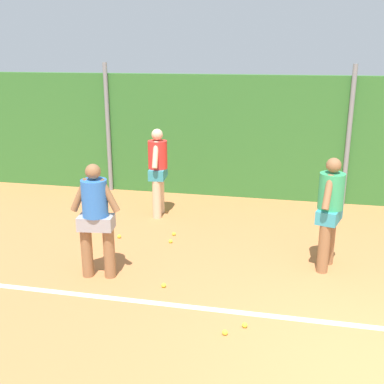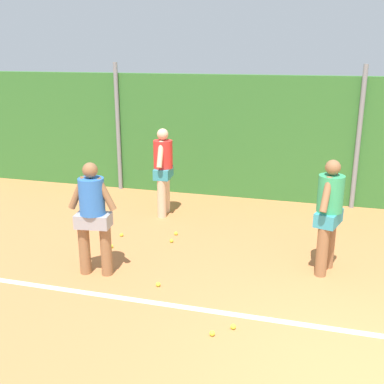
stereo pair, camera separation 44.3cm
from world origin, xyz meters
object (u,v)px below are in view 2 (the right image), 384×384
(tennis_ball_0, at_px, (121,235))
(tennis_ball_1, at_px, (176,233))
(tennis_ball_2, at_px, (111,246))
(tennis_ball_12, at_px, (158,284))
(player_backcourt_far, at_px, (163,167))
(player_foreground_near, at_px, (93,213))
(player_midcourt, at_px, (329,211))
(tennis_ball_7, at_px, (233,327))
(tennis_ball_11, at_px, (172,241))
(tennis_ball_9, at_px, (212,333))

(tennis_ball_0, bearing_deg, tennis_ball_1, 19.23)
(tennis_ball_2, distance_m, tennis_ball_12, 1.63)
(player_backcourt_far, bearing_deg, tennis_ball_12, -167.94)
(player_foreground_near, distance_m, tennis_ball_0, 1.75)
(player_midcourt, relative_size, tennis_ball_7, 26.49)
(tennis_ball_0, bearing_deg, tennis_ball_11, -1.23)
(player_foreground_near, xyz_separation_m, player_midcourt, (3.32, 1.01, 0.01))
(tennis_ball_2, distance_m, tennis_ball_7, 3.07)
(player_midcourt, bearing_deg, player_foreground_near, 124.20)
(tennis_ball_0, xyz_separation_m, tennis_ball_1, (0.94, 0.33, 0.00))
(player_backcourt_far, relative_size, tennis_ball_2, 26.93)
(player_backcourt_far, height_order, tennis_ball_9, player_backcourt_far)
(player_foreground_near, distance_m, tennis_ball_11, 1.86)
(tennis_ball_1, bearing_deg, tennis_ball_2, -136.34)
(tennis_ball_12, bearing_deg, player_midcourt, 26.73)
(player_foreground_near, height_order, player_midcourt, player_midcourt)
(tennis_ball_0, relative_size, tennis_ball_12, 1.00)
(tennis_ball_2, bearing_deg, tennis_ball_0, 94.56)
(tennis_ball_0, height_order, tennis_ball_7, same)
(tennis_ball_0, relative_size, tennis_ball_9, 1.00)
(player_backcourt_far, xyz_separation_m, tennis_ball_11, (0.60, -1.37, -0.97))
(player_midcourt, bearing_deg, tennis_ball_11, 97.99)
(tennis_ball_9, distance_m, tennis_ball_11, 2.87)
(player_backcourt_far, distance_m, tennis_ball_0, 1.70)
(tennis_ball_9, bearing_deg, player_backcourt_far, 116.24)
(player_midcourt, distance_m, tennis_ball_12, 2.73)
(tennis_ball_2, bearing_deg, player_backcourt_far, 80.46)
(tennis_ball_0, height_order, tennis_ball_11, same)
(tennis_ball_7, xyz_separation_m, tennis_ball_9, (-0.21, -0.20, 0.00))
(tennis_ball_0, distance_m, tennis_ball_12, 2.04)
(tennis_ball_2, distance_m, tennis_ball_9, 3.03)
(tennis_ball_7, xyz_separation_m, tennis_ball_12, (-1.23, 0.77, 0.00))
(tennis_ball_12, bearing_deg, tennis_ball_7, -31.81)
(tennis_ball_12, bearing_deg, player_backcourt_far, 107.17)
(tennis_ball_1, height_order, tennis_ball_9, same)
(player_midcourt, height_order, tennis_ball_9, player_midcourt)
(player_foreground_near, bearing_deg, tennis_ball_2, -85.52)
(tennis_ball_11, relative_size, tennis_ball_12, 1.00)
(player_midcourt, height_order, tennis_ball_2, player_midcourt)
(tennis_ball_2, height_order, tennis_ball_12, same)
(tennis_ball_12, bearing_deg, tennis_ball_0, 128.52)
(tennis_ball_2, xyz_separation_m, tennis_ball_7, (2.46, -1.83, 0.00))
(player_midcourt, relative_size, player_backcourt_far, 0.98)
(player_backcourt_far, bearing_deg, tennis_ball_7, -155.09)
(tennis_ball_0, relative_size, tennis_ball_1, 1.00)
(tennis_ball_0, relative_size, tennis_ball_11, 1.00)
(tennis_ball_2, xyz_separation_m, tennis_ball_9, (2.25, -2.04, 0.00))
(tennis_ball_7, bearing_deg, tennis_ball_9, -136.39)
(player_backcourt_far, distance_m, tennis_ball_1, 1.52)
(player_backcourt_far, relative_size, tennis_ball_1, 26.93)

